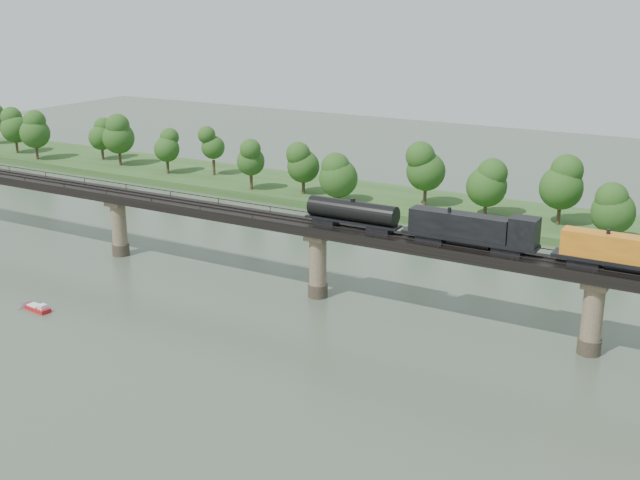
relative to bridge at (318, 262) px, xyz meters
The scene contains 7 objects.
ground 30.49m from the bridge, 90.00° to the right, with size 400.00×400.00×0.00m, color #384737.
far_bank 55.20m from the bridge, 90.00° to the left, with size 300.00×24.00×1.60m, color #294C1E.
bridge is the anchor object (origin of this frame).
bridge_superstructure 6.33m from the bridge, 90.00° to the left, with size 220.00×4.90×0.75m.
far_treeline 51.30m from the bridge, 99.23° to the left, with size 289.06×17.54×13.60m.
freight_train 38.04m from the bridge, ahead, with size 74.92×2.92×5.16m.
motorboat 41.20m from the bridge, 141.77° to the right, with size 4.45×2.03×1.21m.
Camera 1 is at (57.29, -67.88, 43.97)m, focal length 45.00 mm.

